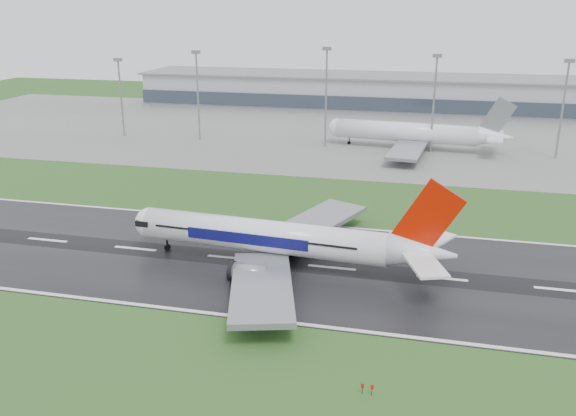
# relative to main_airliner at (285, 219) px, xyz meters

# --- Properties ---
(ground) EXTENTS (520.00, 520.00, 0.00)m
(ground) POSITION_rel_main_airliner_xyz_m (8.84, 0.94, -9.25)
(ground) COLOR #244B1B
(ground) RESTS_ON ground
(runway) EXTENTS (400.00, 45.00, 0.10)m
(runway) POSITION_rel_main_airliner_xyz_m (8.84, 0.94, -9.20)
(runway) COLOR black
(runway) RESTS_ON ground
(apron) EXTENTS (400.00, 130.00, 0.08)m
(apron) POSITION_rel_main_airliner_xyz_m (8.84, 125.94, -9.21)
(apron) COLOR slate
(apron) RESTS_ON ground
(terminal) EXTENTS (240.00, 36.00, 15.00)m
(terminal) POSITION_rel_main_airliner_xyz_m (8.84, 185.94, -1.75)
(terminal) COLOR #94969E
(terminal) RESTS_ON ground
(main_airliner) EXTENTS (66.13, 63.40, 18.31)m
(main_airliner) POSITION_rel_main_airliner_xyz_m (0.00, 0.00, 0.00)
(main_airliner) COLOR white
(main_airliner) RESTS_ON runway
(parked_airliner) EXTENTS (68.09, 64.26, 18.29)m
(parked_airliner) POSITION_rel_main_airliner_xyz_m (19.46, 103.91, -0.03)
(parked_airliner) COLOR white
(parked_airliner) RESTS_ON apron
(floodmast_0) EXTENTS (0.64, 0.64, 27.32)m
(floodmast_0) POSITION_rel_main_airliner_xyz_m (-86.45, 100.94, 4.41)
(floodmast_0) COLOR gray
(floodmast_0) RESTS_ON ground
(floodmast_1) EXTENTS (0.64, 0.64, 30.50)m
(floodmast_1) POSITION_rel_main_airliner_xyz_m (-56.31, 100.94, 5.99)
(floodmast_1) COLOR gray
(floodmast_1) RESTS_ON ground
(floodmast_2) EXTENTS (0.64, 0.64, 32.38)m
(floodmast_2) POSITION_rel_main_airliner_xyz_m (-10.12, 100.94, 6.94)
(floodmast_2) COLOR gray
(floodmast_2) RESTS_ON ground
(floodmast_3) EXTENTS (0.64, 0.64, 30.73)m
(floodmast_3) POSITION_rel_main_airliner_xyz_m (25.46, 100.94, 6.11)
(floodmast_3) COLOR gray
(floodmast_3) RESTS_ON ground
(floodmast_4) EXTENTS (0.64, 0.64, 29.93)m
(floodmast_4) POSITION_rel_main_airliner_xyz_m (64.64, 100.94, 5.71)
(floodmast_4) COLOR gray
(floodmast_4) RESTS_ON ground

